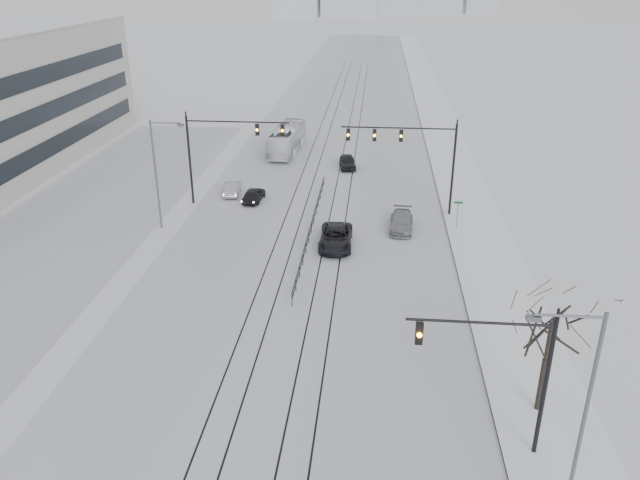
{
  "coord_description": "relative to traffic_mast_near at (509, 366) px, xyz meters",
  "views": [
    {
      "loc": [
        4.92,
        -16.29,
        19.83
      ],
      "look_at": [
        1.47,
        21.41,
        3.2
      ],
      "focal_mm": 35.0,
      "sensor_mm": 36.0,
      "label": 1
    }
  ],
  "objects": [
    {
      "name": "median_fence",
      "position": [
        -10.79,
        24.0,
        -4.04
      ],
      "size": [
        0.06,
        24.0,
        1.0
      ],
      "color": "black",
      "rests_on": "ground"
    },
    {
      "name": "curb",
      "position": [
        0.26,
        54.0,
        -4.5
      ],
      "size": [
        0.1,
        260.0,
        0.12
      ],
      "primitive_type": "cube",
      "color": "gray",
      "rests_on": "ground"
    },
    {
      "name": "traffic_mast_nw",
      "position": [
        -19.31,
        30.0,
        1.01
      ],
      "size": [
        9.1,
        0.37,
        8.0
      ],
      "color": "black",
      "rests_on": "ground"
    },
    {
      "name": "bare_tree",
      "position": [
        2.41,
        3.0,
        -0.07
      ],
      "size": [
        4.4,
        4.4,
        6.1
      ],
      "color": "black",
      "rests_on": "ground"
    },
    {
      "name": "street_light_east",
      "position": [
        1.91,
        -3.0,
        0.65
      ],
      "size": [
        2.73,
        0.25,
        9.0
      ],
      "color": "#595B60",
      "rests_on": "ground"
    },
    {
      "name": "sedan_nb_far",
      "position": [
        -8.79,
        42.09,
        -3.88
      ],
      "size": [
        2.13,
        4.21,
        1.37
      ],
      "primitive_type": "imported",
      "rotation": [
        0.0,
        0.0,
        0.13
      ],
      "color": "black",
      "rests_on": "ground"
    },
    {
      "name": "sidewalk_east",
      "position": [
        2.71,
        54.0,
        -4.48
      ],
      "size": [
        5.0,
        260.0,
        0.16
      ],
      "primitive_type": "cube",
      "color": "white",
      "rests_on": "ground"
    },
    {
      "name": "sedan_nb_front",
      "position": [
        -8.66,
        21.56,
        -3.82
      ],
      "size": [
        2.53,
        5.35,
        1.48
      ],
      "primitive_type": "imported",
      "rotation": [
        0.0,
        0.0,
        0.01
      ],
      "color": "black",
      "rests_on": "ground"
    },
    {
      "name": "road",
      "position": [
        -10.79,
        54.0,
        -4.55
      ],
      "size": [
        22.0,
        260.0,
        0.02
      ],
      "primitive_type": "cube",
      "color": "silver",
      "rests_on": "ground"
    },
    {
      "name": "box_truck",
      "position": [
        -16.11,
        47.74,
        -3.05
      ],
      "size": [
        3.21,
        10.96,
        3.01
      ],
      "primitive_type": "imported",
      "rotation": [
        0.0,
        0.0,
        3.08
      ],
      "color": "white",
      "rests_on": "ground"
    },
    {
      "name": "parking_strip",
      "position": [
        -30.79,
        29.0,
        -4.55
      ],
      "size": [
        14.0,
        60.0,
        0.03
      ],
      "primitive_type": "cube",
      "color": "silver",
      "rests_on": "ground"
    },
    {
      "name": "street_sign",
      "position": [
        1.01,
        26.0,
        -2.96
      ],
      "size": [
        0.7,
        0.06,
        2.4
      ],
      "color": "#595B60",
      "rests_on": "ground"
    },
    {
      "name": "tram_rails",
      "position": [
        -10.79,
        34.0,
        -4.54
      ],
      "size": [
        5.3,
        180.0,
        0.01
      ],
      "color": "black",
      "rests_on": "ground"
    },
    {
      "name": "sedan_sb_inner",
      "position": [
        -16.86,
        30.97,
        -3.92
      ],
      "size": [
        1.81,
        3.88,
        1.28
      ],
      "primitive_type": "imported",
      "rotation": [
        0.0,
        0.0,
        3.06
      ],
      "color": "black",
      "rests_on": "ground"
    },
    {
      "name": "street_light_west",
      "position": [
        -22.99,
        24.0,
        0.65
      ],
      "size": [
        2.73,
        0.25,
        9.0
      ],
      "color": "#595B60",
      "rests_on": "ground"
    },
    {
      "name": "sedan_nb_right",
      "position": [
        -3.54,
        25.4,
        -3.9
      ],
      "size": [
        2.15,
        4.7,
        1.33
      ],
      "primitive_type": "imported",
      "rotation": [
        0.0,
        0.0,
        -0.06
      ],
      "color": "gray",
      "rests_on": "ground"
    },
    {
      "name": "traffic_mast_near",
      "position": [
        0.0,
        0.0,
        0.0
      ],
      "size": [
        6.1,
        0.37,
        7.0
      ],
      "color": "black",
      "rests_on": "ground"
    },
    {
      "name": "traffic_mast_ne",
      "position": [
        -2.64,
        29.0,
        1.2
      ],
      "size": [
        9.6,
        0.37,
        8.0
      ],
      "color": "black",
      "rests_on": "ground"
    },
    {
      "name": "sedan_sb_outer",
      "position": [
        -19.24,
        32.63,
        -3.94
      ],
      "size": [
        1.71,
        3.92,
        1.25
      ],
      "primitive_type": "imported",
      "rotation": [
        0.0,
        0.0,
        3.24
      ],
      "color": "#9EA0A5",
      "rests_on": "ground"
    }
  ]
}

